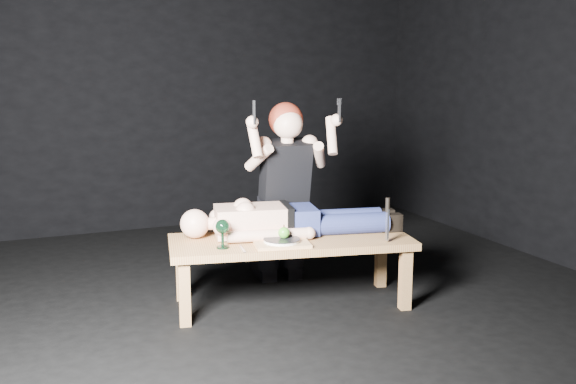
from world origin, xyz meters
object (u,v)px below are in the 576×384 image
object	(u,v)px
lying_man	(294,216)
kneeling_woman	(282,191)
goblet	(223,234)
serving_tray	(282,243)
table	(291,272)
carving_knife	(387,220)

from	to	relation	value
lying_man	kneeling_woman	size ratio (longest dim) A/B	1.07
goblet	serving_tray	bearing A→B (deg)	-11.31
table	goblet	xyz separation A→B (m)	(-0.48, -0.05, 0.32)
table	serving_tray	size ratio (longest dim) A/B	4.61
lying_man	goblet	xyz separation A→B (m)	(-0.55, -0.17, -0.03)
kneeling_woman	goblet	bearing A→B (deg)	-133.80
carving_knife	lying_man	bearing A→B (deg)	148.38
lying_man	kneeling_woman	world-z (taller)	kneeling_woman
table	carving_knife	world-z (taller)	carving_knife
table	lying_man	world-z (taller)	lying_man
serving_tray	carving_knife	bearing A→B (deg)	-16.33
table	kneeling_woman	xyz separation A→B (m)	(0.13, 0.48, 0.45)
carving_knife	goblet	bearing A→B (deg)	176.62
table	goblet	size ratio (longest dim) A/B	8.68
carving_knife	table	bearing A→B (deg)	160.42
kneeling_woman	carving_knife	bearing A→B (deg)	-58.40
serving_tray	carving_knife	world-z (taller)	carving_knife
kneeling_woman	carving_knife	world-z (taller)	kneeling_woman
kneeling_woman	serving_tray	world-z (taller)	kneeling_woman
lying_man	serving_tray	bearing A→B (deg)	-116.44
kneeling_woman	lying_man	bearing A→B (deg)	-95.03
kneeling_woman	goblet	xyz separation A→B (m)	(-0.61, -0.54, -0.14)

